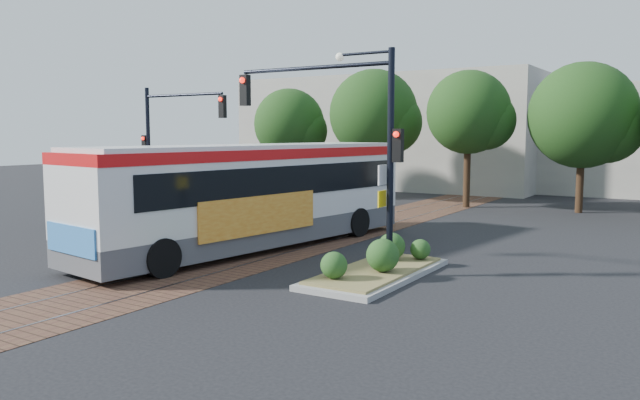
# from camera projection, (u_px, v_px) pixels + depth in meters

# --- Properties ---
(ground) EXTENTS (120.00, 120.00, 0.00)m
(ground) POSITION_uv_depth(u_px,v_px,m) (260.00, 253.00, 20.60)
(ground) COLOR black
(ground) RESTS_ON ground
(trackbed) EXTENTS (3.60, 40.00, 0.02)m
(trackbed) POSITION_uv_depth(u_px,v_px,m) (324.00, 236.00, 23.96)
(trackbed) COLOR brown
(trackbed) RESTS_ON ground
(tree_row) EXTENTS (26.40, 5.60, 7.67)m
(tree_row) POSITION_uv_depth(u_px,v_px,m) (466.00, 116.00, 33.25)
(tree_row) COLOR #382314
(tree_row) RESTS_ON ground
(warehouses) EXTENTS (40.00, 13.00, 8.00)m
(warehouses) POSITION_uv_depth(u_px,v_px,m) (499.00, 135.00, 44.66)
(warehouses) COLOR #ADA899
(warehouses) RESTS_ON ground
(city_bus) EXTENTS (4.64, 13.55, 3.56)m
(city_bus) POSITION_uv_depth(u_px,v_px,m) (255.00, 191.00, 21.34)
(city_bus) COLOR #4D4D50
(city_bus) RESTS_ON ground
(traffic_island) EXTENTS (2.20, 5.20, 1.13)m
(traffic_island) POSITION_uv_depth(u_px,v_px,m) (378.00, 264.00, 17.25)
(traffic_island) COLOR gray
(traffic_island) RESTS_ON ground
(signal_pole_main) EXTENTS (5.49, 0.46, 6.00)m
(signal_pole_main) POSITION_uv_depth(u_px,v_px,m) (351.00, 126.00, 17.43)
(signal_pole_main) COLOR black
(signal_pole_main) RESTS_ON ground
(signal_pole_left) EXTENTS (4.99, 0.34, 6.00)m
(signal_pole_left) POSITION_uv_depth(u_px,v_px,m) (166.00, 135.00, 27.98)
(signal_pole_left) COLOR black
(signal_pole_left) RESTS_ON ground
(officer) EXTENTS (0.79, 0.60, 1.95)m
(officer) POSITION_uv_depth(u_px,v_px,m) (58.00, 203.00, 26.45)
(officer) COLOR black
(officer) RESTS_ON ground
(parked_car) EXTENTS (4.41, 3.22, 1.19)m
(parked_car) POSITION_uv_depth(u_px,v_px,m) (301.00, 190.00, 36.93)
(parked_car) COLOR black
(parked_car) RESTS_ON ground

